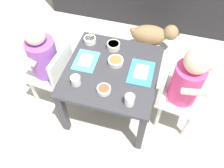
{
  "coord_description": "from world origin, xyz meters",
  "views": [
    {
      "loc": [
        0.26,
        -0.94,
        1.56
      ],
      "look_at": [
        0.0,
        0.0,
        0.28
      ],
      "focal_mm": 37.77,
      "sensor_mm": 36.0,
      "label": 1
    }
  ],
  "objects_px": {
    "seated_child_left": "(45,58)",
    "cereal_bowl_left_side": "(90,40)",
    "cereal_bowl_right_side": "(103,89)",
    "veggie_bowl_far": "(116,61)",
    "food_tray_left": "(86,61)",
    "water_cup_left": "(76,81)",
    "food_tray_right": "(141,72)",
    "dog": "(153,35)",
    "water_cup_right": "(130,100)",
    "veggie_bowl_near": "(113,46)",
    "dining_table": "(112,77)",
    "seated_child_right": "(185,82)"
  },
  "relations": [
    {
      "from": "dog",
      "to": "water_cup_right",
      "type": "relative_size",
      "value": 6.02
    },
    {
      "from": "food_tray_left",
      "to": "cereal_bowl_left_side",
      "type": "relative_size",
      "value": 2.26
    },
    {
      "from": "food_tray_left",
      "to": "food_tray_right",
      "type": "relative_size",
      "value": 0.9
    },
    {
      "from": "dining_table",
      "to": "food_tray_right",
      "type": "xyz_separation_m",
      "value": [
        0.18,
        0.02,
        0.08
      ]
    },
    {
      "from": "seated_child_right",
      "to": "veggie_bowl_far",
      "type": "bearing_deg",
      "value": 174.94
    },
    {
      "from": "seated_child_right",
      "to": "veggie_bowl_far",
      "type": "relative_size",
      "value": 7.06
    },
    {
      "from": "cereal_bowl_left_side",
      "to": "veggie_bowl_far",
      "type": "distance_m",
      "value": 0.27
    },
    {
      "from": "veggie_bowl_near",
      "to": "seated_child_left",
      "type": "bearing_deg",
      "value": -152.59
    },
    {
      "from": "food_tray_right",
      "to": "veggie_bowl_near",
      "type": "height_order",
      "value": "veggie_bowl_near"
    },
    {
      "from": "water_cup_right",
      "to": "cereal_bowl_left_side",
      "type": "distance_m",
      "value": 0.57
    },
    {
      "from": "seated_child_left",
      "to": "water_cup_left",
      "type": "xyz_separation_m",
      "value": [
        0.28,
        -0.14,
        0.03
      ]
    },
    {
      "from": "seated_child_right",
      "to": "dog",
      "type": "relative_size",
      "value": 1.65
    },
    {
      "from": "cereal_bowl_right_side",
      "to": "veggie_bowl_far",
      "type": "xyz_separation_m",
      "value": [
        0.01,
        0.23,
        0.0
      ]
    },
    {
      "from": "veggie_bowl_far",
      "to": "veggie_bowl_near",
      "type": "bearing_deg",
      "value": 111.22
    },
    {
      "from": "food_tray_left",
      "to": "water_cup_right",
      "type": "xyz_separation_m",
      "value": [
        0.35,
        -0.24,
        0.03
      ]
    },
    {
      "from": "dog",
      "to": "food_tray_right",
      "type": "bearing_deg",
      "value": -89.92
    },
    {
      "from": "dining_table",
      "to": "seated_child_right",
      "type": "height_order",
      "value": "seated_child_right"
    },
    {
      "from": "seated_child_left",
      "to": "cereal_bowl_right_side",
      "type": "xyz_separation_m",
      "value": [
        0.45,
        -0.15,
        0.02
      ]
    },
    {
      "from": "cereal_bowl_right_side",
      "to": "food_tray_right",
      "type": "bearing_deg",
      "value": 46.56
    },
    {
      "from": "dog",
      "to": "veggie_bowl_far",
      "type": "bearing_deg",
      "value": -105.43
    },
    {
      "from": "cereal_bowl_right_side",
      "to": "dining_table",
      "type": "bearing_deg",
      "value": 88.57
    },
    {
      "from": "seated_child_left",
      "to": "cereal_bowl_left_side",
      "type": "xyz_separation_m",
      "value": [
        0.24,
        0.23,
        0.02
      ]
    },
    {
      "from": "cereal_bowl_right_side",
      "to": "veggie_bowl_near",
      "type": "height_order",
      "value": "veggie_bowl_near"
    },
    {
      "from": "food_tray_left",
      "to": "seated_child_left",
      "type": "bearing_deg",
      "value": -170.58
    },
    {
      "from": "food_tray_right",
      "to": "seated_child_left",
      "type": "bearing_deg",
      "value": -175.95
    },
    {
      "from": "dining_table",
      "to": "veggie_bowl_far",
      "type": "distance_m",
      "value": 0.11
    },
    {
      "from": "food_tray_right",
      "to": "water_cup_right",
      "type": "relative_size",
      "value": 2.97
    },
    {
      "from": "seated_child_left",
      "to": "cereal_bowl_right_side",
      "type": "bearing_deg",
      "value": -18.69
    },
    {
      "from": "dining_table",
      "to": "cereal_bowl_left_side",
      "type": "height_order",
      "value": "cereal_bowl_left_side"
    },
    {
      "from": "seated_child_right",
      "to": "food_tray_right",
      "type": "xyz_separation_m",
      "value": [
        -0.27,
        0.0,
        -0.0
      ]
    },
    {
      "from": "food_tray_left",
      "to": "water_cup_left",
      "type": "height_order",
      "value": "water_cup_left"
    },
    {
      "from": "water_cup_right",
      "to": "cereal_bowl_right_side",
      "type": "relative_size",
      "value": 0.85
    },
    {
      "from": "water_cup_left",
      "to": "cereal_bowl_left_side",
      "type": "distance_m",
      "value": 0.37
    },
    {
      "from": "cereal_bowl_right_side",
      "to": "dog",
      "type": "bearing_deg",
      "value": 77.87
    },
    {
      "from": "dog",
      "to": "water_cup_right",
      "type": "bearing_deg",
      "value": -91.15
    },
    {
      "from": "food_tray_right",
      "to": "cereal_bowl_left_side",
      "type": "relative_size",
      "value": 2.51
    },
    {
      "from": "dog",
      "to": "food_tray_left",
      "type": "xyz_separation_m",
      "value": [
        -0.36,
        -0.67,
        0.25
      ]
    },
    {
      "from": "seated_child_left",
      "to": "veggie_bowl_far",
      "type": "relative_size",
      "value": 6.97
    },
    {
      "from": "veggie_bowl_near",
      "to": "water_cup_right",
      "type": "bearing_deg",
      "value": -63.13
    },
    {
      "from": "veggie_bowl_near",
      "to": "dining_table",
      "type": "bearing_deg",
      "value": -77.11
    },
    {
      "from": "dog",
      "to": "water_cup_right",
      "type": "xyz_separation_m",
      "value": [
        -0.02,
        -0.91,
        0.28
      ]
    },
    {
      "from": "food_tray_left",
      "to": "water_cup_right",
      "type": "height_order",
      "value": "water_cup_right"
    },
    {
      "from": "cereal_bowl_left_side",
      "to": "cereal_bowl_right_side",
      "type": "bearing_deg",
      "value": -60.77
    },
    {
      "from": "seated_child_left",
      "to": "cereal_bowl_left_side",
      "type": "height_order",
      "value": "seated_child_left"
    },
    {
      "from": "food_tray_left",
      "to": "cereal_bowl_left_side",
      "type": "bearing_deg",
      "value": 100.53
    },
    {
      "from": "water_cup_right",
      "to": "food_tray_left",
      "type": "bearing_deg",
      "value": 145.2
    },
    {
      "from": "food_tray_right",
      "to": "veggie_bowl_near",
      "type": "relative_size",
      "value": 2.35
    },
    {
      "from": "food_tray_right",
      "to": "veggie_bowl_far",
      "type": "distance_m",
      "value": 0.18
    },
    {
      "from": "seated_child_left",
      "to": "food_tray_right",
      "type": "xyz_separation_m",
      "value": [
        0.64,
        0.05,
        0.01
      ]
    },
    {
      "from": "seated_child_left",
      "to": "dog",
      "type": "bearing_deg",
      "value": 48.27
    }
  ]
}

